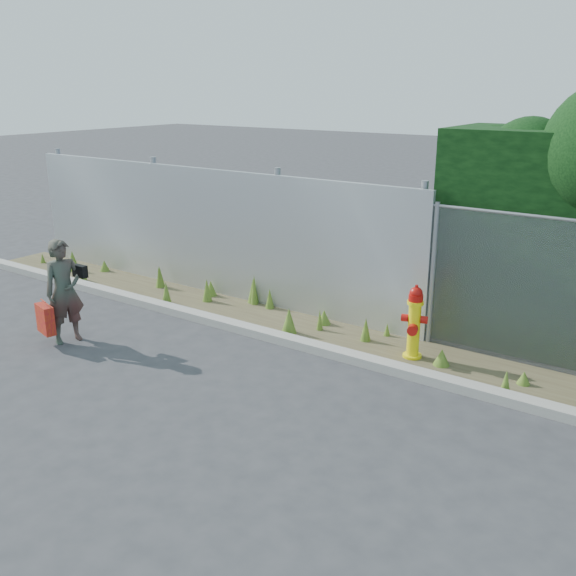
% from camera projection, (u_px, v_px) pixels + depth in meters
% --- Properties ---
extents(ground, '(80.00, 80.00, 0.00)m').
position_uv_depth(ground, '(241.00, 404.00, 7.49)').
color(ground, '#353537').
rests_on(ground, ground).
extents(curb, '(16.00, 0.22, 0.12)m').
position_uv_depth(curb, '(322.00, 349.00, 8.88)').
color(curb, '#9C978D').
rests_on(curb, ground).
extents(weed_strip, '(16.00, 1.29, 0.54)m').
position_uv_depth(weed_strip, '(388.00, 339.00, 9.05)').
color(weed_strip, brown).
rests_on(weed_strip, ground).
extents(corrugated_fence, '(8.50, 0.21, 2.30)m').
position_uv_depth(corrugated_fence, '(203.00, 231.00, 11.28)').
color(corrugated_fence, silver).
rests_on(corrugated_fence, ground).
extents(fire_hydrant, '(0.35, 0.31, 1.05)m').
position_uv_depth(fire_hydrant, '(414.00, 323.00, 8.58)').
color(fire_hydrant, '#FFEA0D').
rests_on(fire_hydrant, ground).
extents(woman, '(0.50, 0.63, 1.51)m').
position_uv_depth(woman, '(64.00, 291.00, 9.10)').
color(woman, '#0F6046').
rests_on(woman, ground).
extents(red_tote_bag, '(0.37, 0.14, 0.49)m').
position_uv_depth(red_tote_bag, '(45.00, 319.00, 9.06)').
color(red_tote_bag, '#A0091F').
extents(black_shoulder_bag, '(0.23, 0.10, 0.17)m').
position_uv_depth(black_shoulder_bag, '(80.00, 271.00, 9.14)').
color(black_shoulder_bag, black).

